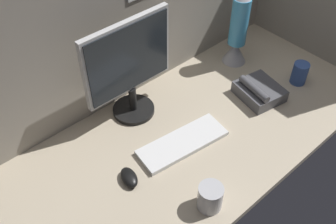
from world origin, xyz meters
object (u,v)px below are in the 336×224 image
object	(u,v)px
desk_phone	(259,91)
lava_lamp	(238,33)
mug_steel	(210,197)
mouse	(129,177)
monitor	(129,66)
mug_ceramic_blue	(300,73)
keyboard	(183,143)

from	to	relation	value
desk_phone	lava_lamp	bearing A→B (deg)	64.54
mug_steel	mouse	bearing A→B (deg)	118.32
monitor	mug_ceramic_blue	bearing A→B (deg)	-27.42
mug_steel	lava_lamp	distance (cm)	85.68
mug_steel	mug_ceramic_blue	world-z (taller)	mug_ceramic_blue
mug_ceramic_blue	desk_phone	size ratio (longest dim) A/B	0.49
mug_steel	keyboard	bearing A→B (deg)	65.67
keyboard	desk_phone	distance (cm)	44.96
monitor	lava_lamp	bearing A→B (deg)	-5.11
mouse	keyboard	bearing A→B (deg)	13.36
mouse	lava_lamp	bearing A→B (deg)	29.52
keyboard	mug_steel	world-z (taller)	mug_steel
mouse	desk_phone	distance (cm)	71.41
mug_steel	lava_lamp	xyz separation A→B (cm)	(68.84, 49.80, 11.03)
keyboard	mug_ceramic_blue	size ratio (longest dim) A/B	3.45
mouse	mug_steel	size ratio (longest dim) A/B	0.95
keyboard	mug_steel	xyz separation A→B (cm)	(-12.00, -26.54, 4.05)
monitor	lava_lamp	world-z (taller)	monitor
mug_steel	desk_phone	world-z (taller)	mug_steel
mouse	mug_ceramic_blue	distance (cm)	93.91
monitor	desk_phone	xyz separation A→B (cm)	(47.75, -30.49, -21.08)
monitor	mouse	size ratio (longest dim) A/B	4.61
mouse	lava_lamp	distance (cm)	87.61
mug_ceramic_blue	desk_phone	distance (cm)	22.97
mug_ceramic_blue	desk_phone	world-z (taller)	mug_ceramic_blue
lava_lamp	mug_ceramic_blue	bearing A→B (deg)	-71.81
monitor	mug_steel	bearing A→B (deg)	-99.38
monitor	lava_lamp	xyz separation A→B (cm)	(59.73, -5.34, -8.19)
mug_steel	desk_phone	xyz separation A→B (cm)	(56.86, 24.65, -1.86)
desk_phone	keyboard	bearing A→B (deg)	177.59
monitor	keyboard	world-z (taller)	monitor
mug_ceramic_blue	keyboard	bearing A→B (deg)	173.48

